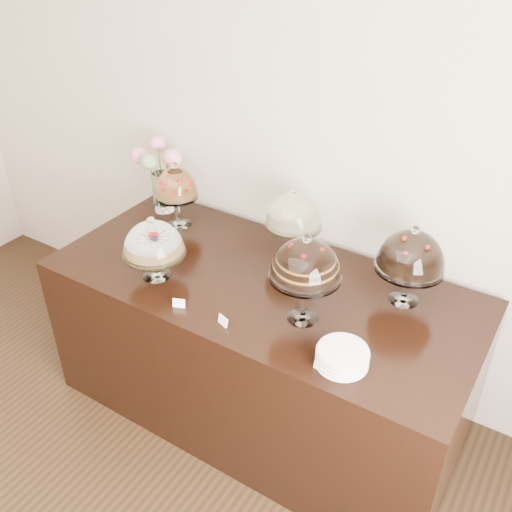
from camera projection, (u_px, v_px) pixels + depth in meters
The scene contains 12 objects.
wall_back at pixel (266, 123), 3.09m from camera, with size 5.00×0.04×3.00m, color #C4B39D.
display_counter at pixel (261, 348), 3.13m from camera, with size 2.20×1.00×0.90m, color black.
cake_stand_sugar_sponge at pixel (153, 242), 2.82m from camera, with size 0.32×0.32×0.34m.
cake_stand_choco_layer at pixel (306, 262), 2.47m from camera, with size 0.33×0.33×0.45m.
cake_stand_cheesecake at pixel (294, 213), 2.94m from camera, with size 0.30×0.30×0.41m.
cake_stand_dark_choco at pixel (411, 254), 2.61m from camera, with size 0.33×0.33×0.41m.
cake_stand_fruit_tart at pixel (176, 186), 3.23m from camera, with size 0.25×0.25×0.40m.
flower_vase at pixel (161, 170), 3.38m from camera, with size 0.29×0.31×0.43m.
plate_stack at pixel (342, 357), 2.36m from camera, with size 0.21×0.21×0.08m.
price_card_left at pixel (179, 303), 2.69m from camera, with size 0.06×0.01×0.04m, color white.
price_card_right at pixel (320, 366), 2.34m from camera, with size 0.06×0.01×0.04m, color white.
price_card_extra at pixel (223, 321), 2.59m from camera, with size 0.06×0.01×0.04m, color white.
Camera 1 is at (1.55, 0.45, 2.58)m, focal length 40.00 mm.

